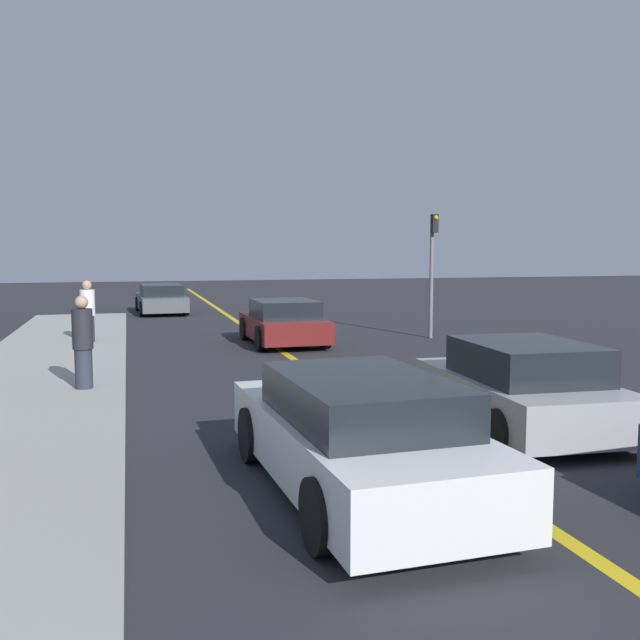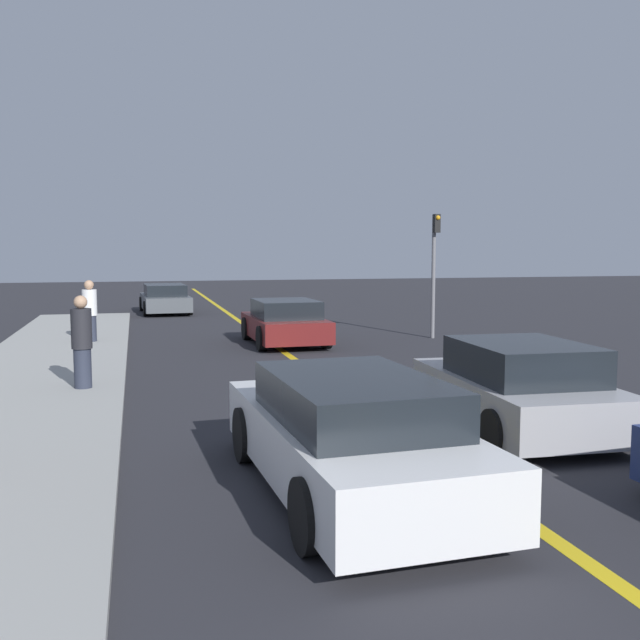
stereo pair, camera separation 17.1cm
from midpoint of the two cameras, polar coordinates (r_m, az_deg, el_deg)
road_center_line at (r=19.41m, az=-3.60°, el=-2.33°), size 0.20×60.00×0.01m
sidewalk_left at (r=15.59m, az=-21.85°, el=-4.50°), size 3.39×28.83×0.13m
car_ahead_center at (r=8.02m, az=2.33°, el=-9.14°), size 2.12×4.77×1.36m
car_far_distant at (r=11.17m, az=15.33°, el=-5.21°), size 2.14×4.02×1.35m
car_parked_left_lot at (r=20.29m, az=-3.17°, el=-0.21°), size 2.06×3.91×1.28m
car_oncoming_far at (r=30.80m, az=-12.74°, el=1.64°), size 2.11×4.43×1.22m
pedestrian_mid_group at (r=13.94m, az=-18.78°, el=-1.70°), size 0.38×0.38×1.73m
pedestrian_far_standing at (r=20.90m, az=-18.32°, el=0.66°), size 0.40×0.40×1.72m
traffic_light at (r=21.81m, az=8.75°, el=4.61°), size 0.18×0.40×3.74m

